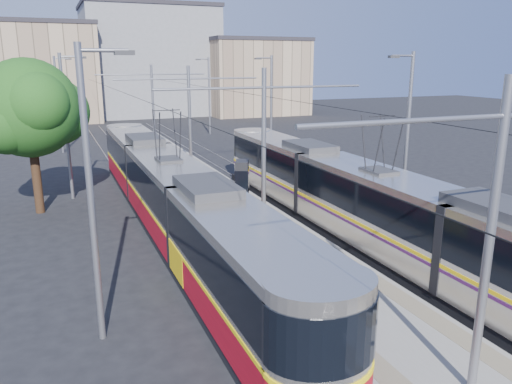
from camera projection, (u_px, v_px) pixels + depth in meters
name	position (u px, v px, depth m)	size (l,w,h in m)	color
ground	(368.00, 320.00, 15.02)	(160.00, 160.00, 0.00)	black
platform	(205.00, 188.00, 30.18)	(4.00, 50.00, 0.30)	gray
tactile_strip_left	(181.00, 187.00, 29.61)	(0.70, 50.00, 0.01)	gray
tactile_strip_right	(227.00, 183.00, 30.68)	(0.70, 50.00, 0.01)	gray
rails	(205.00, 190.00, 30.22)	(8.71, 70.00, 0.03)	gray
tram_left	(170.00, 195.00, 22.47)	(2.43, 29.08, 5.50)	black
tram_right	(377.00, 207.00, 20.15)	(2.43, 28.81, 5.50)	black
catenary	(218.00, 120.00, 26.53)	(9.20, 70.00, 7.00)	gray
street_lamps	(186.00, 114.00, 32.74)	(15.18, 38.22, 8.00)	gray
shelter	(242.00, 183.00, 25.35)	(1.06, 1.27, 2.41)	black
tree	(36.00, 109.00, 24.70)	(5.34, 4.93, 7.75)	#382314
building_left	(30.00, 72.00, 63.42)	(16.32, 12.24, 12.42)	tan
building_centre	(150.00, 61.00, 72.53)	(18.36, 14.28, 15.32)	gray
building_right	(254.00, 77.00, 72.89)	(14.28, 10.20, 10.85)	tan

